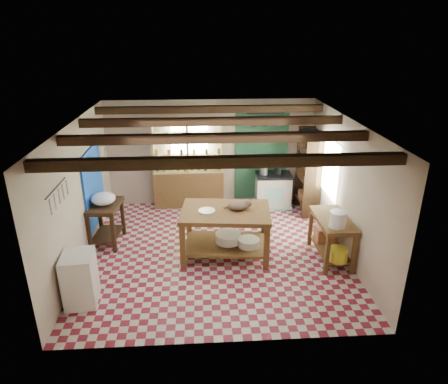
{
  "coord_description": "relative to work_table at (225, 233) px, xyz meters",
  "views": [
    {
      "loc": [
        -0.28,
        -6.92,
        4.09
      ],
      "look_at": [
        0.19,
        0.3,
        1.15
      ],
      "focal_mm": 32.0,
      "sensor_mm": 36.0,
      "label": 1
    }
  ],
  "objects": [
    {
      "name": "work_table",
      "position": [
        0.0,
        0.0,
        0.0
      ],
      "size": [
        1.78,
        1.28,
        0.95
      ],
      "primitive_type": "cube",
      "rotation": [
        0.0,
        0.0,
        -0.1
      ],
      "color": "brown",
      "rests_on": "floor"
    },
    {
      "name": "kettle_right",
      "position": [
        1.44,
        2.25,
        0.48
      ],
      "size": [
        0.18,
        0.18,
        0.22
      ],
      "primitive_type": "cylinder",
      "rotation": [
        0.0,
        0.0,
        -0.03
      ],
      "color": "black",
      "rests_on": "stove"
    },
    {
      "name": "steel_tray",
      "position": [
        -0.35,
        -0.01,
        0.48
      ],
      "size": [
        0.35,
        0.35,
        0.02
      ],
      "primitive_type": "cylinder",
      "rotation": [
        0.0,
        0.0,
        -0.1
      ],
      "color": "#B0B1B8",
      "rests_on": "work_table"
    },
    {
      "name": "enamel_bowl",
      "position": [
        -2.39,
        0.61,
        0.52
      ],
      "size": [
        0.51,
        0.51,
        0.24
      ],
      "primitive_type": "ellipsoid",
      "rotation": [
        0.0,
        0.0,
        -0.08
      ],
      "color": "white",
      "rests_on": "prep_table"
    },
    {
      "name": "ceiling",
      "position": [
        -0.19,
        0.11,
        2.13
      ],
      "size": [
        5.0,
        5.0,
        0.02
      ],
      "primitive_type": "cube",
      "color": "#46454A",
      "rests_on": "wall_back"
    },
    {
      "name": "wicker_basket",
      "position": [
        1.99,
        0.02,
        -0.1
      ],
      "size": [
        0.4,
        0.32,
        0.28
      ],
      "primitive_type": "cube",
      "rotation": [
        0.0,
        0.0,
        0.01
      ],
      "color": "#A46542",
      "rests_on": "right_counter"
    },
    {
      "name": "window_right",
      "position": [
        2.29,
        1.11,
        0.93
      ],
      "size": [
        0.02,
        1.3,
        1.2
      ],
      "primitive_type": "cube",
      "color": "silver",
      "rests_on": "wall_right"
    },
    {
      "name": "blue_wall_patch",
      "position": [
        -2.66,
        1.01,
        0.63
      ],
      "size": [
        0.04,
        1.4,
        1.6
      ],
      "primitive_type": "cube",
      "color": "blue",
      "rests_on": "wall_left"
    },
    {
      "name": "basin_small",
      "position": [
        0.44,
        -0.15,
        -0.15
      ],
      "size": [
        0.46,
        0.46,
        0.14
      ],
      "primitive_type": "cylinder",
      "rotation": [
        0.0,
        0.0,
        -0.1
      ],
      "color": "white",
      "rests_on": "work_table"
    },
    {
      "name": "tall_rack",
      "position": [
        2.09,
        1.91,
        0.53
      ],
      "size": [
        0.4,
        0.86,
        2.0
      ],
      "primitive_type": "cube",
      "color": "#362213",
      "rests_on": "floor"
    },
    {
      "name": "basin_large",
      "position": [
        0.05,
        0.04,
        -0.14
      ],
      "size": [
        0.55,
        0.55,
        0.17
      ],
      "primitive_type": "cylinder",
      "rotation": [
        0.0,
        0.0,
        -0.1
      ],
      "color": "white",
      "rests_on": "work_table"
    },
    {
      "name": "white_bucket",
      "position": [
        1.94,
        -0.63,
        0.53
      ],
      "size": [
        0.29,
        0.29,
        0.29
      ],
      "primitive_type": "cylinder",
      "rotation": [
        0.0,
        0.0,
        0.01
      ],
      "color": "white",
      "rests_on": "right_counter"
    },
    {
      "name": "window_back",
      "position": [
        -0.69,
        2.59,
        1.23
      ],
      "size": [
        0.9,
        0.02,
        0.8
      ],
      "primitive_type": "cube",
      "color": "silver",
      "rests_on": "wall_back"
    },
    {
      "name": "floor",
      "position": [
        -0.19,
        0.11,
        -0.48
      ],
      "size": [
        5.0,
        5.0,
        0.02
      ],
      "primitive_type": "cube",
      "color": "maroon",
      "rests_on": "ground"
    },
    {
      "name": "yellow_tub",
      "position": [
        1.99,
        -0.73,
        -0.12
      ],
      "size": [
        0.33,
        0.33,
        0.24
      ],
      "primitive_type": "cylinder",
      "rotation": [
        0.0,
        0.0,
        0.01
      ],
      "color": "gold",
      "rests_on": "right_counter"
    },
    {
      "name": "wall_front",
      "position": [
        -0.19,
        -2.39,
        0.83
      ],
      "size": [
        5.0,
        0.04,
        2.6
      ],
      "primitive_type": "cube",
      "color": "beige",
      "rests_on": "floor"
    },
    {
      "name": "green_wall_patch",
      "position": [
        1.06,
        2.58,
        0.78
      ],
      "size": [
        1.3,
        0.04,
        2.3
      ],
      "primitive_type": "cube",
      "color": "#1C482D",
      "rests_on": "wall_back"
    },
    {
      "name": "utensil_rail",
      "position": [
        -2.63,
        -1.09,
        1.31
      ],
      "size": [
        0.06,
        0.9,
        0.28
      ],
      "primitive_type": "cube",
      "color": "black",
      "rests_on": "wall_left"
    },
    {
      "name": "kettle_left",
      "position": [
        1.09,
        2.26,
        0.48
      ],
      "size": [
        0.2,
        0.2,
        0.23
      ],
      "primitive_type": "cylinder",
      "rotation": [
        0.0,
        0.0,
        -0.03
      ],
      "color": "#B0B1B8",
      "rests_on": "stove"
    },
    {
      "name": "prep_table",
      "position": [
        -2.39,
        0.61,
        -0.03
      ],
      "size": [
        0.66,
        0.91,
        0.88
      ],
      "primitive_type": "cube",
      "rotation": [
        0.0,
        0.0,
        -0.08
      ],
      "color": "#362213",
      "rests_on": "floor"
    },
    {
      "name": "right_counter",
      "position": [
        1.99,
        -0.28,
        -0.04
      ],
      "size": [
        0.61,
        1.2,
        0.86
      ],
      "primitive_type": "cube",
      "rotation": [
        0.0,
        0.0,
        0.01
      ],
      "color": "brown",
      "rests_on": "floor"
    },
    {
      "name": "white_cabinet",
      "position": [
        -2.41,
        -1.32,
        -0.04
      ],
      "size": [
        0.53,
        0.61,
        0.86
      ],
      "primitive_type": "cube",
      "rotation": [
        0.0,
        0.0,
        0.09
      ],
      "color": "white",
      "rests_on": "floor"
    },
    {
      "name": "wall_back",
      "position": [
        -0.19,
        2.61,
        0.83
      ],
      "size": [
        5.0,
        0.04,
        2.6
      ],
      "primitive_type": "cube",
      "color": "beige",
      "rests_on": "floor"
    },
    {
      "name": "pot_rack",
      "position": [
        1.06,
        2.16,
        1.71
      ],
      "size": [
        0.86,
        0.12,
        0.36
      ],
      "primitive_type": "cube",
      "color": "black",
      "rests_on": "ceiling"
    },
    {
      "name": "shelving_unit",
      "position": [
        -0.74,
        2.42,
        0.63
      ],
      "size": [
        1.7,
        0.34,
        2.2
      ],
      "primitive_type": "cube",
      "color": "tan",
      "rests_on": "floor"
    },
    {
      "name": "wall_left",
      "position": [
        -2.69,
        0.11,
        0.83
      ],
      "size": [
        0.04,
        5.0,
        2.6
      ],
      "primitive_type": "cube",
      "color": "beige",
      "rests_on": "floor"
    },
    {
      "name": "stove",
      "position": [
        1.34,
        2.26,
        -0.05
      ],
      "size": [
        0.88,
        0.61,
        0.84
      ],
      "primitive_type": "cube",
      "rotation": [
        0.0,
        0.0,
        -0.03
      ],
      "color": "silver",
      "rests_on": "floor"
    },
    {
      "name": "wall_right",
      "position": [
        2.31,
        0.11,
        0.83
      ],
      "size": [
        0.04,
        5.0,
        2.6
      ],
      "primitive_type": "cube",
      "color": "beige",
      "rests_on": "floor"
    },
    {
      "name": "ceiling_beams",
      "position": [
        -0.19,
        0.11,
        2.01
      ],
      "size": [
        5.0,
        3.8,
        0.15
      ],
      "primitive_type": "cube",
      "color": "#362213",
      "rests_on": "ceiling"
    },
    {
      "name": "cat",
      "position": [
        0.25,
        0.02,
        0.56
      ],
      "size": [
        0.42,
        0.33,
        0.18
      ],
      "primitive_type": "ellipsoid",
      "rotation": [
        0.0,
        0.0,
        0.07
      ],
      "color": "#7F624A",
      "rests_on": "work_table"
    }
  ]
}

